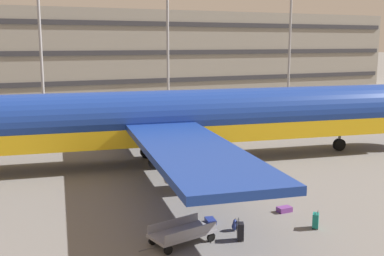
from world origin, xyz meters
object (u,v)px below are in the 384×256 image
object	(u,v)px
backpack_silver	(235,225)
suitcase_red	(210,221)
suitcase_laid_flat	(316,220)
baggage_cart	(182,233)
airliner	(164,120)
suitcase_orange	(240,231)
suitcase_upright	(284,209)

from	to	relation	value
backpack_silver	suitcase_red	bearing A→B (deg)	116.37
suitcase_laid_flat	baggage_cart	distance (m)	5.97
baggage_cart	airliner	bearing A→B (deg)	72.26
suitcase_laid_flat	suitcase_orange	xyz separation A→B (m)	(-3.61, 0.22, 0.03)
baggage_cart	suitcase_upright	bearing A→B (deg)	12.88
backpack_silver	baggage_cart	distance (m)	2.60
suitcase_upright	suitcase_laid_flat	size ratio (longest dim) A/B	0.93
suitcase_laid_flat	suitcase_red	bearing A→B (deg)	148.58
baggage_cart	suitcase_red	bearing A→B (deg)	36.48
suitcase_upright	suitcase_orange	xyz separation A→B (m)	(-3.56, -2.03, 0.27)
suitcase_upright	suitcase_red	xyz separation A→B (m)	(-3.86, 0.14, -0.02)
airliner	suitcase_red	world-z (taller)	airliner
suitcase_red	suitcase_laid_flat	size ratio (longest dim) A/B	0.94
suitcase_red	suitcase_orange	size ratio (longest dim) A/B	0.78
suitcase_laid_flat	backpack_silver	size ratio (longest dim) A/B	1.40
suitcase_laid_flat	backpack_silver	distance (m)	3.54
suitcase_upright	backpack_silver	xyz separation A→B (m)	(-3.28, -1.03, 0.12)
suitcase_red	backpack_silver	distance (m)	1.31
suitcase_laid_flat	suitcase_upright	bearing A→B (deg)	91.25
airliner	suitcase_orange	distance (m)	13.58
airliner	suitcase_orange	world-z (taller)	airliner
suitcase_laid_flat	backpack_silver	bearing A→B (deg)	159.88
baggage_cart	suitcase_orange	bearing A→B (deg)	-16.85
suitcase_red	backpack_silver	bearing A→B (deg)	-63.63
suitcase_upright	baggage_cart	size ratio (longest dim) A/B	0.21
airliner	suitcase_laid_flat	bearing A→B (deg)	-82.03
suitcase_laid_flat	baggage_cart	world-z (taller)	baggage_cart
suitcase_red	suitcase_orange	bearing A→B (deg)	-82.32
airliner	suitcase_upright	distance (m)	11.69
suitcase_red	baggage_cart	distance (m)	2.50
suitcase_upright	suitcase_orange	size ratio (longest dim) A/B	0.78
suitcase_red	suitcase_laid_flat	bearing A→B (deg)	-31.42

